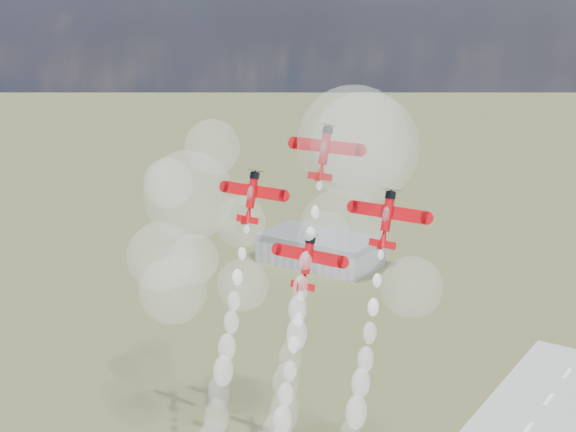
% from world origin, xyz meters
% --- Properties ---
extents(hangar, '(50.00, 28.00, 13.00)m').
position_xyz_m(hangar, '(-120.00, 180.00, 6.50)').
color(hangar, gray).
rests_on(hangar, ground).
extents(plane_lead, '(13.98, 5.61, 9.75)m').
position_xyz_m(plane_lead, '(-19.78, 13.60, 86.28)').
color(plane_lead, '#BE090F').
rests_on(plane_lead, ground).
extents(plane_left, '(13.98, 5.61, 9.75)m').
position_xyz_m(plane_left, '(-33.96, 10.79, 76.76)').
color(plane_left, '#BE090F').
rests_on(plane_left, ground).
extents(plane_right, '(13.98, 5.61, 9.75)m').
position_xyz_m(plane_right, '(-5.60, 10.79, 76.76)').
color(plane_right, '#BE090F').
rests_on(plane_right, ground).
extents(plane_slot, '(13.98, 5.61, 9.75)m').
position_xyz_m(plane_slot, '(-19.78, 7.97, 67.24)').
color(plane_slot, '#BE090F').
rests_on(plane_slot, ground).
extents(smoke_trail_lead, '(6.06, 15.88, 46.81)m').
position_xyz_m(smoke_trail_lead, '(-19.96, 1.63, 45.99)').
color(smoke_trail_lead, white).
rests_on(smoke_trail_lead, plane_lead).
extents(smoke_trail_left, '(5.28, 16.49, 46.41)m').
position_xyz_m(smoke_trail_left, '(-34.33, -1.31, 36.42)').
color(smoke_trail_left, white).
rests_on(smoke_trail_left, plane_left).
extents(drifted_smoke_cloud, '(68.89, 33.62, 53.19)m').
position_xyz_m(drifted_smoke_cloud, '(-36.68, 22.07, 72.34)').
color(drifted_smoke_cloud, white).
rests_on(drifted_smoke_cloud, ground).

